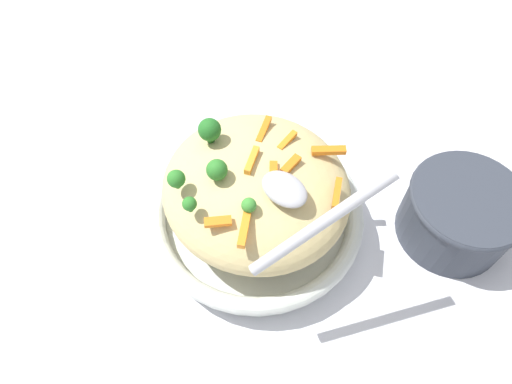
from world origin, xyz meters
name	(u,v)px	position (x,y,z in m)	size (l,w,h in m)	color
ground_plane	(256,225)	(0.00, 0.00, 0.00)	(2.40, 2.40, 0.00)	silver
serving_bowl	(256,215)	(0.00, 0.00, 0.03)	(0.28, 0.28, 0.05)	silver
pasta_mound	(256,188)	(0.00, 0.00, 0.09)	(0.24, 0.23, 0.09)	#D1BA7A
carrot_piece_0	(250,162)	(0.01, 0.00, 0.14)	(0.04, 0.01, 0.01)	orange
carrot_piece_1	(244,230)	(-0.05, 0.07, 0.13)	(0.04, 0.01, 0.01)	orange
carrot_piece_2	(288,142)	(0.00, -0.05, 0.13)	(0.03, 0.01, 0.01)	orange
carrot_piece_3	(264,130)	(0.03, -0.05, 0.13)	(0.04, 0.01, 0.01)	orange
carrot_piece_4	(337,193)	(-0.09, -0.04, 0.13)	(0.04, 0.01, 0.01)	orange
carrot_piece_5	(273,172)	(-0.02, -0.01, 0.14)	(0.03, 0.01, 0.01)	orange
carrot_piece_6	(329,150)	(-0.05, -0.08, 0.13)	(0.04, 0.01, 0.01)	orange
carrot_piece_7	(218,222)	(-0.02, 0.08, 0.13)	(0.03, 0.01, 0.01)	orange
carrot_piece_8	(291,165)	(-0.03, -0.03, 0.14)	(0.03, 0.01, 0.01)	orange
broccoli_floret_0	(249,205)	(-0.03, 0.05, 0.14)	(0.02, 0.02, 0.02)	#377928
broccoli_floret_1	(217,170)	(0.02, 0.04, 0.15)	(0.02, 0.02, 0.03)	#296820
broccoli_floret_2	(210,130)	(0.07, 0.01, 0.15)	(0.03, 0.03, 0.03)	#205B1C
broccoli_floret_3	(176,179)	(0.05, 0.08, 0.14)	(0.02, 0.02, 0.02)	#296820
broccoli_floret_4	(190,204)	(0.01, 0.09, 0.14)	(0.02, 0.02, 0.02)	#296820
serving_spoon	(297,201)	(-0.07, 0.02, 0.16)	(0.13, 0.14, 0.09)	#B7B7BC
companion_bowl	(460,213)	(-0.20, -0.17, 0.05)	(0.15, 0.15, 0.09)	#333842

